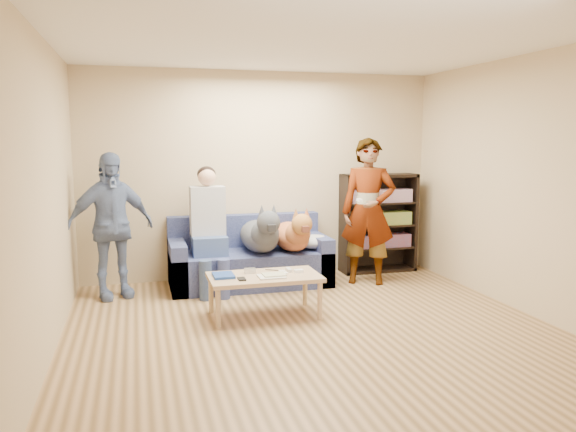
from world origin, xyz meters
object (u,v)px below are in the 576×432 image
object	(u,v)px
person_standing_left	(110,226)
coffee_table	(264,280)
dog_tan	(293,235)
person_seated	(209,225)
bookshelf	(378,221)
notebook_blue	(223,275)
sofa	(249,261)
dog_gray	(261,234)
person_standing_right	(368,211)
camera_silver	(250,271)

from	to	relation	value
person_standing_left	coffee_table	distance (m)	1.90
dog_tan	coffee_table	bearing A→B (deg)	-119.52
person_seated	dog_tan	bearing A→B (deg)	-5.93
coffee_table	bookshelf	size ratio (longest dim) A/B	0.85
notebook_blue	coffee_table	world-z (taller)	notebook_blue
dog_tan	coffee_table	size ratio (longest dim) A/B	1.05
notebook_blue	sofa	xyz separation A→B (m)	(0.50, 1.22, -0.15)
person_standing_left	dog_tan	distance (m)	2.09
person_standing_left	person_seated	world-z (taller)	person_standing_left
dog_gray	dog_tan	size ratio (longest dim) A/B	1.09
dog_gray	dog_tan	xyz separation A→B (m)	(0.39, -0.02, -0.02)
person_standing_left	dog_tan	world-z (taller)	person_standing_left
sofa	dog_gray	bearing A→B (deg)	-63.42
person_standing_left	sofa	size ratio (longest dim) A/B	0.85
coffee_table	dog_gray	bearing A→B (deg)	79.25
person_standing_left	notebook_blue	bearing A→B (deg)	-62.47
person_standing_right	bookshelf	world-z (taller)	person_standing_right
bookshelf	camera_silver	bearing A→B (deg)	-145.49
notebook_blue	sofa	world-z (taller)	sofa
dog_gray	coffee_table	world-z (taller)	dog_gray
sofa	dog_tan	xyz separation A→B (m)	(0.49, -0.23, 0.35)
person_standing_right	dog_gray	world-z (taller)	person_standing_right
sofa	person_seated	size ratio (longest dim) A/B	1.29
camera_silver	person_seated	xyz separation A→B (m)	(-0.28, 1.03, 0.33)
camera_silver	person_seated	distance (m)	1.11
person_standing_right	bookshelf	xyz separation A→B (m)	(0.38, 0.55, -0.21)
camera_silver	bookshelf	distance (m)	2.46
camera_silver	person_standing_right	bearing A→B (deg)	27.13
person_standing_left	bookshelf	size ratio (longest dim) A/B	1.25
person_standing_right	dog_gray	distance (m)	1.34
person_standing_right	dog_gray	xyz separation A→B (m)	(-1.31, 0.10, -0.24)
person_standing_left	sofa	world-z (taller)	person_standing_left
person_standing_left	camera_silver	size ratio (longest dim) A/B	14.73
person_standing_left	bookshelf	distance (m)	3.41
dog_tan	bookshelf	bearing A→B (deg)	19.53
person_seated	dog_gray	world-z (taller)	person_seated
sofa	person_standing_left	bearing A→B (deg)	-173.93
person_standing_right	sofa	bearing A→B (deg)	-167.76
dog_gray	coffee_table	distance (m)	1.12
bookshelf	notebook_blue	bearing A→B (deg)	-147.61
camera_silver	dog_tan	bearing A→B (deg)	52.41
camera_silver	sofa	size ratio (longest dim) A/B	0.06
person_standing_left	dog_gray	size ratio (longest dim) A/B	1.29
person_seated	dog_tan	world-z (taller)	person_seated
notebook_blue	dog_tan	distance (m)	1.42
sofa	dog_tan	world-z (taller)	dog_tan
camera_silver	bookshelf	world-z (taller)	bookshelf
person_standing_right	notebook_blue	size ratio (longest dim) A/B	6.82
dog_tan	person_standing_right	bearing A→B (deg)	-5.31
notebook_blue	dog_tan	bearing A→B (deg)	45.08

